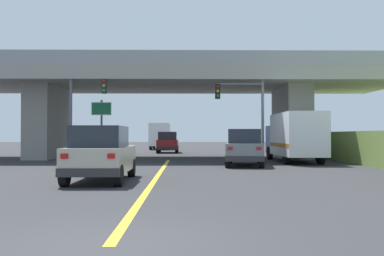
% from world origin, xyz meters
% --- Properties ---
extents(ground, '(160.00, 160.00, 0.00)m').
position_xyz_m(ground, '(0.00, 25.70, 0.00)').
color(ground, '#2B2B2D').
extents(overpass_bridge, '(32.86, 9.72, 7.07)m').
position_xyz_m(overpass_bridge, '(0.00, 25.70, 4.94)').
color(overpass_bridge, gray).
rests_on(overpass_bridge, ground).
extents(lane_divider_stripe, '(0.20, 23.13, 0.01)m').
position_xyz_m(lane_divider_stripe, '(0.00, 11.56, 0.00)').
color(lane_divider_stripe, yellow).
rests_on(lane_divider_stripe, ground).
extents(suv_lead, '(2.03, 4.63, 2.02)m').
position_xyz_m(suv_lead, '(-1.93, 9.44, 1.01)').
color(suv_lead, '#B7B29E').
rests_on(suv_lead, ground).
extents(suv_crossing, '(2.58, 5.06, 2.02)m').
position_xyz_m(suv_crossing, '(4.44, 17.62, 1.02)').
color(suv_crossing, slate).
rests_on(suv_crossing, ground).
extents(box_truck, '(2.33, 7.46, 3.04)m').
position_xyz_m(box_truck, '(8.02, 20.83, 1.61)').
color(box_truck, navy).
rests_on(box_truck, ground).
extents(sedan_oncoming, '(2.02, 4.33, 2.02)m').
position_xyz_m(sedan_oncoming, '(-0.57, 35.76, 1.01)').
color(sedan_oncoming, maroon).
rests_on(sedan_oncoming, ground).
extents(traffic_signal_nearside, '(3.13, 0.36, 5.50)m').
position_xyz_m(traffic_signal_nearside, '(5.04, 21.23, 3.56)').
color(traffic_signal_nearside, slate).
rests_on(traffic_signal_nearside, ground).
extents(traffic_signal_farside, '(2.35, 0.36, 6.14)m').
position_xyz_m(traffic_signal_farside, '(-5.38, 21.04, 3.78)').
color(traffic_signal_farside, '#56595E').
rests_on(traffic_signal_farside, ground).
extents(highway_sign, '(1.37, 0.17, 4.12)m').
position_xyz_m(highway_sign, '(-4.64, 23.57, 2.97)').
color(highway_sign, '#56595E').
rests_on(highway_sign, ground).
extents(semi_truck_distant, '(2.33, 7.34, 3.10)m').
position_xyz_m(semi_truck_distant, '(-1.91, 46.56, 1.63)').
color(semi_truck_distant, silver).
rests_on(semi_truck_distant, ground).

